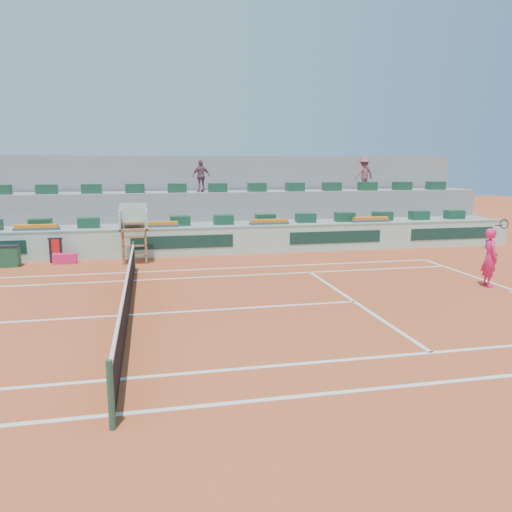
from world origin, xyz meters
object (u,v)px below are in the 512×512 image
Objects in this scene: player_bag at (65,259)px; drink_cooler_a at (10,256)px; umpire_chair at (134,225)px; tennis_player at (490,258)px.

drink_cooler_a is at bearing -175.11° from player_bag.
umpire_chair is 13.24m from tennis_player.
drink_cooler_a is 17.57m from tennis_player.
player_bag is 0.38× the size of umpire_chair.
umpire_chair reaches higher than drink_cooler_a.
player_bag is 1.09× the size of drink_cooler_a.
umpire_chair is (2.77, -0.31, 1.34)m from player_bag.
umpire_chair is at bearing 149.83° from tennis_player.
drink_cooler_a is at bearing 157.28° from tennis_player.
player_bag is 0.40× the size of tennis_player.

